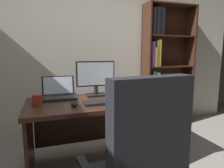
{
  "coord_description": "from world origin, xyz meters",
  "views": [
    {
      "loc": [
        -0.62,
        -1.09,
        1.2
      ],
      "look_at": [
        0.01,
        0.79,
        0.89
      ],
      "focal_mm": 31.8,
      "sensor_mm": 36.0,
      "label": 1
    }
  ],
  "objects_px": {
    "notepad": "(120,98)",
    "pen": "(122,97)",
    "open_binder": "(155,99)",
    "bookshelf": "(162,69)",
    "coffee_mug": "(37,100)",
    "monitor": "(96,79)",
    "laptop": "(59,94)",
    "computer_mouse": "(74,104)",
    "keyboard": "(105,102)",
    "reading_stand_with_book": "(132,87)",
    "desk": "(103,116)"
  },
  "relations": [
    {
      "from": "monitor",
      "to": "pen",
      "type": "bearing_deg",
      "value": -44.73
    },
    {
      "from": "monitor",
      "to": "notepad",
      "type": "relative_size",
      "value": 2.11
    },
    {
      "from": "pen",
      "to": "coffee_mug",
      "type": "bearing_deg",
      "value": -179.82
    },
    {
      "from": "reading_stand_with_book",
      "to": "pen",
      "type": "bearing_deg",
      "value": -129.91
    },
    {
      "from": "bookshelf",
      "to": "open_binder",
      "type": "distance_m",
      "value": 1.33
    },
    {
      "from": "desk",
      "to": "coffee_mug",
      "type": "xyz_separation_m",
      "value": [
        -0.65,
        -0.07,
        0.25
      ]
    },
    {
      "from": "reading_stand_with_book",
      "to": "coffee_mug",
      "type": "xyz_separation_m",
      "value": [
        -1.09,
        -0.29,
        -0.02
      ]
    },
    {
      "from": "desk",
      "to": "pen",
      "type": "relative_size",
      "value": 11.15
    },
    {
      "from": "bookshelf",
      "to": "monitor",
      "type": "relative_size",
      "value": 4.42
    },
    {
      "from": "notepad",
      "to": "pen",
      "type": "bearing_deg",
      "value": 0.0
    },
    {
      "from": "desk",
      "to": "open_binder",
      "type": "relative_size",
      "value": 3.42
    },
    {
      "from": "desk",
      "to": "notepad",
      "type": "xyz_separation_m",
      "value": [
        0.18,
        -0.06,
        0.2
      ]
    },
    {
      "from": "monitor",
      "to": "laptop",
      "type": "distance_m",
      "value": 0.43
    },
    {
      "from": "reading_stand_with_book",
      "to": "open_binder",
      "type": "bearing_deg",
      "value": -84.81
    },
    {
      "from": "pen",
      "to": "laptop",
      "type": "bearing_deg",
      "value": 160.28
    },
    {
      "from": "desk",
      "to": "notepad",
      "type": "bearing_deg",
      "value": -19.87
    },
    {
      "from": "monitor",
      "to": "laptop",
      "type": "relative_size",
      "value": 1.27
    },
    {
      "from": "laptop",
      "to": "pen",
      "type": "xyz_separation_m",
      "value": [
        0.64,
        -0.23,
        -0.04
      ]
    },
    {
      "from": "bookshelf",
      "to": "coffee_mug",
      "type": "xyz_separation_m",
      "value": [
        -1.9,
        -0.88,
        -0.16
      ]
    },
    {
      "from": "bookshelf",
      "to": "monitor",
      "type": "xyz_separation_m",
      "value": [
        -1.27,
        -0.65,
        -0.02
      ]
    },
    {
      "from": "open_binder",
      "to": "laptop",
      "type": "bearing_deg",
      "value": 164.64
    },
    {
      "from": "desk",
      "to": "laptop",
      "type": "xyz_separation_m",
      "value": [
        -0.44,
        0.16,
        0.25
      ]
    },
    {
      "from": "notepad",
      "to": "coffee_mug",
      "type": "relative_size",
      "value": 2.08
    },
    {
      "from": "laptop",
      "to": "keyboard",
      "type": "bearing_deg",
      "value": -42.42
    },
    {
      "from": "desk",
      "to": "keyboard",
      "type": "height_order",
      "value": "keyboard"
    },
    {
      "from": "reading_stand_with_book",
      "to": "coffee_mug",
      "type": "height_order",
      "value": "reading_stand_with_book"
    },
    {
      "from": "open_binder",
      "to": "notepad",
      "type": "bearing_deg",
      "value": 156.68
    },
    {
      "from": "monitor",
      "to": "computer_mouse",
      "type": "relative_size",
      "value": 4.26
    },
    {
      "from": "bookshelf",
      "to": "reading_stand_with_book",
      "type": "distance_m",
      "value": 1.01
    },
    {
      "from": "desk",
      "to": "open_binder",
      "type": "bearing_deg",
      "value": -28.2
    },
    {
      "from": "notepad",
      "to": "coffee_mug",
      "type": "height_order",
      "value": "coffee_mug"
    },
    {
      "from": "computer_mouse",
      "to": "bookshelf",
      "type": "bearing_deg",
      "value": 32.93
    },
    {
      "from": "reading_stand_with_book",
      "to": "coffee_mug",
      "type": "bearing_deg",
      "value": -165.14
    },
    {
      "from": "desk",
      "to": "computer_mouse",
      "type": "bearing_deg",
      "value": -147.81
    },
    {
      "from": "computer_mouse",
      "to": "coffee_mug",
      "type": "bearing_deg",
      "value": 156.17
    },
    {
      "from": "bookshelf",
      "to": "coffee_mug",
      "type": "height_order",
      "value": "bookshelf"
    },
    {
      "from": "bookshelf",
      "to": "pen",
      "type": "relative_size",
      "value": 13.97
    },
    {
      "from": "open_binder",
      "to": "bookshelf",
      "type": "bearing_deg",
      "value": 63.91
    },
    {
      "from": "open_binder",
      "to": "notepad",
      "type": "height_order",
      "value": "open_binder"
    },
    {
      "from": "notepad",
      "to": "coffee_mug",
      "type": "distance_m",
      "value": 0.83
    },
    {
      "from": "notepad",
      "to": "bookshelf",
      "type": "bearing_deg",
      "value": 39.47
    },
    {
      "from": "laptop",
      "to": "coffee_mug",
      "type": "bearing_deg",
      "value": -132.36
    },
    {
      "from": "laptop",
      "to": "keyboard",
      "type": "xyz_separation_m",
      "value": [
        0.41,
        -0.37,
        -0.04
      ]
    },
    {
      "from": "computer_mouse",
      "to": "notepad",
      "type": "relative_size",
      "value": 0.5
    },
    {
      "from": "desk",
      "to": "open_binder",
      "type": "height_order",
      "value": "open_binder"
    },
    {
      "from": "desk",
      "to": "reading_stand_with_book",
      "type": "distance_m",
      "value": 0.56
    },
    {
      "from": "reading_stand_with_book",
      "to": "open_binder",
      "type": "relative_size",
      "value": 0.71
    },
    {
      "from": "reading_stand_with_book",
      "to": "notepad",
      "type": "bearing_deg",
      "value": -132.18
    },
    {
      "from": "computer_mouse",
      "to": "notepad",
      "type": "height_order",
      "value": "computer_mouse"
    },
    {
      "from": "notepad",
      "to": "pen",
      "type": "relative_size",
      "value": 1.5
    }
  ]
}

